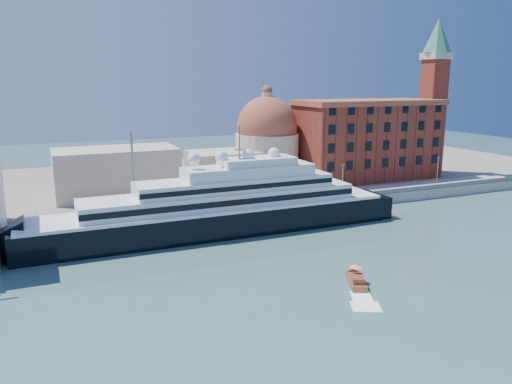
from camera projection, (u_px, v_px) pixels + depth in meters
name	position (u px, v px, depth m)	size (l,w,h in m)	color
ground	(292.00, 266.00, 84.05)	(400.00, 400.00, 0.00)	#335953
quay	(223.00, 212.00, 114.23)	(180.00, 10.00, 2.50)	gray
land	(177.00, 181.00, 150.99)	(260.00, 72.00, 2.00)	slate
quay_fence	(230.00, 208.00, 109.80)	(180.00, 0.10, 1.20)	slate
superyacht	(202.00, 214.00, 100.44)	(85.38, 11.84, 25.52)	black
water_taxi	(356.00, 280.00, 76.27)	(4.83, 7.02, 3.18)	brown
warehouse	(367.00, 139.00, 147.84)	(43.00, 19.00, 23.25)	maroon
campanile	(434.00, 87.00, 153.92)	(8.40, 8.40, 47.00)	maroon
church	(215.00, 155.00, 135.85)	(66.00, 18.00, 25.50)	beige
lamp_posts	(169.00, 181.00, 105.89)	(120.80, 2.40, 18.00)	slate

